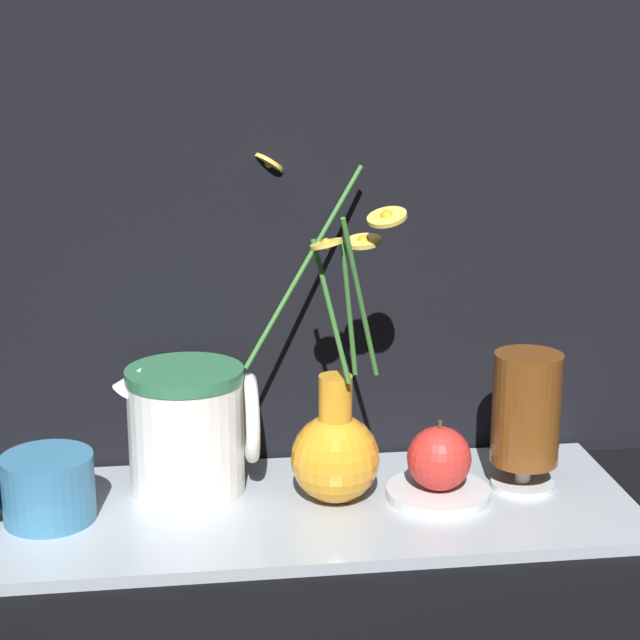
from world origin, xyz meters
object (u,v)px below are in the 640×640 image
Objects in this scene: tea_glass at (526,412)px; orange_fruit at (439,458)px; vase_with_flowers at (335,444)px; ceramic_pitcher at (189,424)px; yellow_mug at (47,486)px.

tea_glass is 1.97× the size of orange_fruit.
ceramic_pitcher is (-0.14, 0.04, 0.01)m from vase_with_flowers.
vase_with_flowers reaches higher than tea_glass.
vase_with_flowers is at bearing 1.16° from yellow_mug.
orange_fruit is (-0.09, -0.01, -0.04)m from tea_glass.
ceramic_pitcher reaches higher than yellow_mug.
orange_fruit is at bearing -4.57° from vase_with_flowers.
ceramic_pitcher is 1.97× the size of orange_fruit.
yellow_mug is 0.39m from orange_fruit.
yellow_mug is 1.35× the size of orange_fruit.
tea_glass is (0.34, -0.04, 0.01)m from ceramic_pitcher.
yellow_mug is (-0.28, -0.01, -0.03)m from vase_with_flowers.
ceramic_pitcher is at bearing 163.57° from vase_with_flowers.
ceramic_pitcher is at bearing 168.44° from orange_fruit.
yellow_mug is at bearing -160.78° from ceramic_pitcher.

